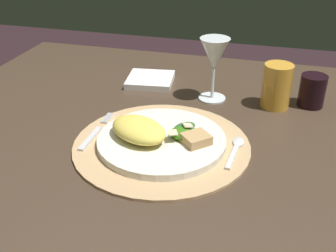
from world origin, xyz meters
TOP-DOWN VIEW (x-y plane):
  - dining_table at (0.00, 0.00)m, footprint 1.14×0.94m
  - placemat at (0.03, -0.09)m, footprint 0.36×0.36m
  - dinner_plate at (0.03, -0.09)m, footprint 0.26×0.26m
  - pasta_serving at (-0.02, -0.10)m, footprint 0.15×0.14m
  - salad_greens at (0.06, -0.07)m, footprint 0.07×0.09m
  - bread_piece at (0.10, -0.09)m, footprint 0.07×0.07m
  - fork at (-0.12, -0.09)m, footprint 0.01×0.16m
  - spoon at (0.17, -0.07)m, footprint 0.03×0.12m
  - napkin at (-0.09, 0.22)m, footprint 0.14×0.13m
  - wine_glass at (0.09, 0.16)m, footprint 0.07×0.07m
  - amber_tumbler at (0.24, 0.16)m, footprint 0.07×0.07m
  - dark_tumbler at (0.32, 0.18)m, footprint 0.06×0.06m

SIDE VIEW (x-z plane):
  - dining_table at x=0.00m, z-range 0.21..0.96m
  - placemat at x=0.03m, z-range 0.75..0.76m
  - fork at x=-0.12m, z-range 0.76..0.76m
  - spoon at x=0.17m, z-range 0.75..0.76m
  - napkin at x=-0.09m, z-range 0.75..0.77m
  - dinner_plate at x=0.03m, z-range 0.76..0.77m
  - salad_greens at x=0.06m, z-range 0.77..0.79m
  - bread_piece at x=0.10m, z-range 0.77..0.79m
  - dark_tumbler at x=0.32m, z-range 0.75..0.83m
  - pasta_serving at x=-0.02m, z-range 0.77..0.81m
  - amber_tumbler at x=0.24m, z-range 0.75..0.86m
  - wine_glass at x=0.09m, z-range 0.78..0.94m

